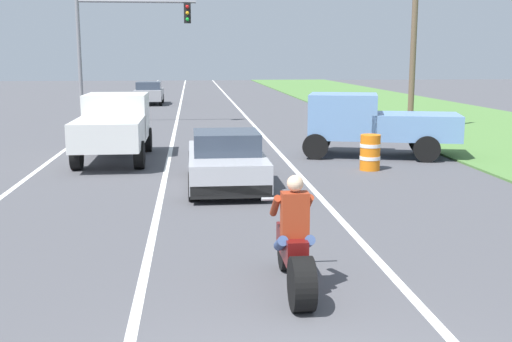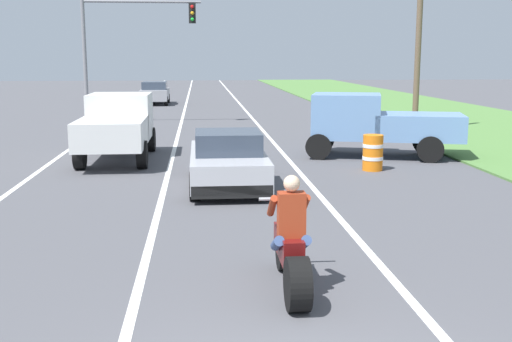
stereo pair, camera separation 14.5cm
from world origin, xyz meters
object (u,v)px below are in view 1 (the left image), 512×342
Objects in this scene: construction_barrel_nearest at (370,152)px; sports_car_silver at (226,161)px; motorcycle_with_rider at (294,251)px; traffic_light_mast_near at (117,36)px; pickup_truck_left_lane_white at (114,124)px; distant_car_far_ahead at (149,93)px; pickup_truck_right_shoulder_light_blue at (372,122)px.

sports_car_silver is at bearing -156.38° from construction_barrel_nearest.
construction_barrel_nearest is at bearing 68.13° from motorcycle_with_rider.
traffic_light_mast_near is at bearing 105.76° from sports_car_silver.
pickup_truck_left_lane_white is (-3.70, 11.51, 0.51)m from motorcycle_with_rider.
motorcycle_with_rider reaches higher than construction_barrel_nearest.
motorcycle_with_rider is at bearing -72.18° from pickup_truck_left_lane_white.
traffic_light_mast_near is at bearing 95.29° from pickup_truck_left_lane_white.
motorcycle_with_rider is 22.67m from traffic_light_mast_near.
pickup_truck_left_lane_white is 23.07m from distant_car_far_ahead.
construction_barrel_nearest is (4.14, 1.81, -0.13)m from sports_car_silver.
construction_barrel_nearest is (8.28, -12.89, -3.55)m from traffic_light_mast_near.
distant_car_far_ahead is at bearing 110.14° from pickup_truck_right_shoulder_light_blue.
pickup_truck_right_shoulder_light_blue is at bearing -0.49° from pickup_truck_left_lane_white.
pickup_truck_right_shoulder_light_blue is at bearing 40.86° from sports_car_silver.
pickup_truck_left_lane_white reaches higher than distant_car_far_ahead.
motorcycle_with_rider is 0.55× the size of distant_car_far_ahead.
pickup_truck_left_lane_white reaches higher than motorcycle_with_rider.
motorcycle_with_rider is 9.72m from construction_barrel_nearest.
motorcycle_with_rider is 0.43× the size of pickup_truck_right_shoulder_light_blue.
pickup_truck_right_shoulder_light_blue is 1.29× the size of distant_car_far_ahead.
traffic_light_mast_near reaches higher than distant_car_far_ahead.
pickup_truck_right_shoulder_light_blue is at bearing 72.79° from construction_barrel_nearest.
motorcycle_with_rider is 0.46× the size of pickup_truck_left_lane_white.
motorcycle_with_rider is at bearing -85.92° from sports_car_silver.
pickup_truck_left_lane_white is at bearing 107.82° from motorcycle_with_rider.
construction_barrel_nearest is 0.25× the size of distant_car_far_ahead.
pickup_truck_left_lane_white is 1.20× the size of distant_car_far_ahead.
distant_car_far_ahead is (-3.60, 27.36, 0.14)m from sports_car_silver.
pickup_truck_left_lane_white reaches higher than sports_car_silver.
pickup_truck_left_lane_white is at bearing 179.51° from pickup_truck_right_shoulder_light_blue.
pickup_truck_left_lane_white is at bearing 126.56° from sports_car_silver.
motorcycle_with_rider is at bearing -110.90° from pickup_truck_right_shoulder_light_blue.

